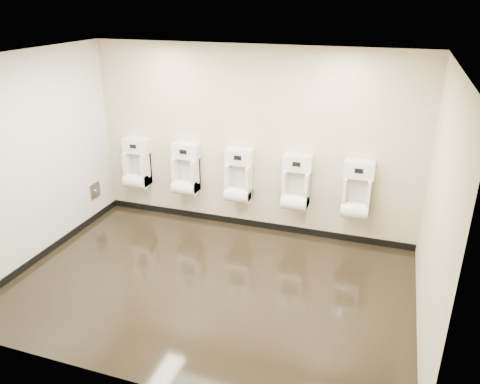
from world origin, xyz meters
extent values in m
cube|color=black|center=(0.00, 0.00, 0.00)|extent=(5.00, 3.50, 0.00)
cube|color=silver|center=(0.00, 0.00, 2.80)|extent=(5.00, 3.50, 0.00)
cube|color=beige|center=(0.00, 1.75, 1.40)|extent=(5.00, 0.02, 2.80)
cube|color=beige|center=(0.00, -1.75, 1.40)|extent=(5.00, 0.02, 2.80)
cube|color=beige|center=(-2.50, 0.00, 1.40)|extent=(0.02, 3.50, 2.80)
cube|color=beige|center=(2.50, 0.00, 1.40)|extent=(0.02, 3.50, 2.80)
cube|color=silver|center=(-2.50, 0.00, 1.40)|extent=(0.01, 3.50, 2.80)
cube|color=black|center=(0.00, 1.74, 0.05)|extent=(5.00, 0.02, 0.10)
cube|color=black|center=(-2.49, 0.00, 0.05)|extent=(0.02, 3.50, 0.10)
cube|color=#9E9EA3|center=(-2.48, 1.20, 0.50)|extent=(0.03, 0.25, 0.25)
cylinder|color=silver|center=(-2.46, 1.20, 0.50)|extent=(0.02, 0.04, 0.04)
cube|color=white|center=(-1.91, 1.61, 0.79)|extent=(0.38, 0.27, 0.53)
cube|color=silver|center=(-1.91, 1.70, 0.83)|extent=(0.28, 0.01, 0.41)
cylinder|color=white|center=(-1.91, 1.54, 0.60)|extent=(0.38, 0.23, 0.23)
cube|color=white|center=(-1.91, 1.65, 1.18)|extent=(0.42, 0.20, 0.23)
cube|color=black|center=(-1.91, 1.54, 1.20)|extent=(0.10, 0.01, 0.06)
cube|color=silver|center=(-1.91, 1.55, 1.20)|extent=(0.13, 0.01, 0.08)
cylinder|color=silver|center=(-1.70, 1.65, 1.18)|extent=(0.01, 0.03, 0.03)
cube|color=white|center=(-1.04, 1.61, 0.79)|extent=(0.38, 0.27, 0.53)
cube|color=silver|center=(-1.04, 1.70, 0.83)|extent=(0.28, 0.01, 0.41)
cylinder|color=white|center=(-1.04, 1.54, 0.60)|extent=(0.38, 0.23, 0.23)
cube|color=white|center=(-1.04, 1.65, 1.18)|extent=(0.42, 0.20, 0.23)
cube|color=black|center=(-1.04, 1.54, 1.20)|extent=(0.10, 0.01, 0.06)
cube|color=silver|center=(-1.04, 1.55, 1.20)|extent=(0.13, 0.01, 0.08)
cylinder|color=silver|center=(-0.82, 1.65, 1.18)|extent=(0.01, 0.03, 0.03)
cube|color=white|center=(-0.15, 1.61, 0.79)|extent=(0.38, 0.27, 0.53)
cube|color=silver|center=(-0.15, 1.70, 0.83)|extent=(0.28, 0.01, 0.41)
cylinder|color=white|center=(-0.15, 1.54, 0.60)|extent=(0.38, 0.23, 0.23)
cube|color=white|center=(-0.15, 1.65, 1.18)|extent=(0.42, 0.20, 0.23)
cube|color=black|center=(-0.15, 1.54, 1.20)|extent=(0.10, 0.01, 0.06)
cube|color=silver|center=(-0.15, 1.55, 1.20)|extent=(0.13, 0.01, 0.08)
cylinder|color=silver|center=(0.06, 1.65, 1.18)|extent=(0.01, 0.03, 0.03)
cube|color=white|center=(0.73, 1.61, 0.79)|extent=(0.38, 0.27, 0.53)
cube|color=silver|center=(0.73, 1.70, 0.83)|extent=(0.28, 0.01, 0.41)
cylinder|color=white|center=(0.73, 1.54, 0.60)|extent=(0.38, 0.23, 0.23)
cube|color=white|center=(0.73, 1.65, 1.18)|extent=(0.42, 0.20, 0.23)
cube|color=black|center=(0.73, 1.54, 1.20)|extent=(0.10, 0.01, 0.06)
cube|color=silver|center=(0.73, 1.55, 1.20)|extent=(0.13, 0.01, 0.08)
cylinder|color=silver|center=(0.95, 1.65, 1.18)|extent=(0.01, 0.03, 0.03)
cube|color=white|center=(1.60, 1.61, 0.79)|extent=(0.38, 0.27, 0.53)
cube|color=silver|center=(1.60, 1.70, 0.83)|extent=(0.28, 0.01, 0.41)
cylinder|color=white|center=(1.60, 1.54, 0.60)|extent=(0.38, 0.23, 0.23)
cube|color=white|center=(1.60, 1.65, 1.18)|extent=(0.42, 0.20, 0.23)
cube|color=black|center=(1.60, 1.54, 1.20)|extent=(0.10, 0.01, 0.06)
cube|color=silver|center=(1.60, 1.55, 1.20)|extent=(0.13, 0.01, 0.08)
cylinder|color=silver|center=(1.82, 1.65, 1.18)|extent=(0.01, 0.03, 0.03)
camera|label=1|loc=(1.97, -4.65, 3.42)|focal=35.00mm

